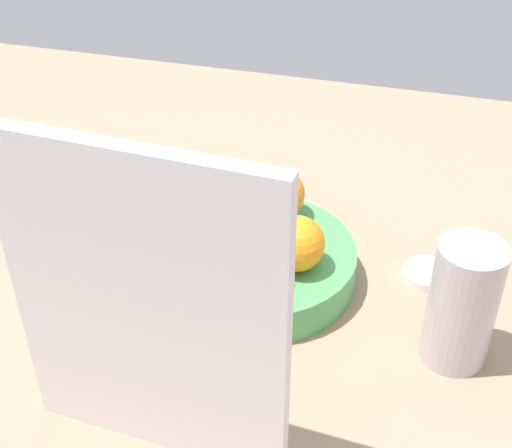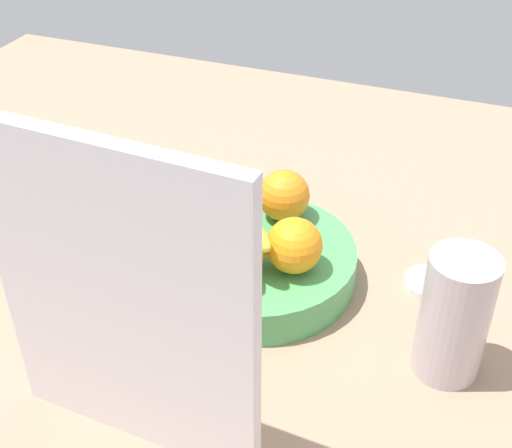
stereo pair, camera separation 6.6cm
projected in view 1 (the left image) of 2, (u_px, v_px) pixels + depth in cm
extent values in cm
cube|color=#9E7E65|center=(265.00, 292.00, 98.34)|extent=(180.00, 140.00, 3.00)
cylinder|color=#4CA05A|center=(256.00, 263.00, 97.09)|extent=(27.50, 27.50, 5.15)
sphere|color=orange|center=(279.00, 194.00, 99.86)|extent=(7.36, 7.36, 7.36)
sphere|color=orange|center=(215.00, 204.00, 97.75)|extent=(7.36, 7.36, 7.36)
sphere|color=orange|center=(242.00, 246.00, 89.88)|extent=(7.36, 7.36, 7.36)
sphere|color=orange|center=(297.00, 243.00, 90.31)|extent=(7.36, 7.36, 7.36)
ellipsoid|color=yellow|center=(231.00, 245.00, 92.90)|extent=(11.21, 16.99, 4.00)
ellipsoid|color=gold|center=(226.00, 234.00, 91.17)|extent=(14.52, 15.16, 4.00)
ellipsoid|color=yellow|center=(232.00, 218.00, 90.15)|extent=(16.34, 12.80, 4.00)
cube|color=white|center=(146.00, 315.00, 65.87)|extent=(28.06, 3.38, 36.00)
cylinder|color=#BCAEB8|center=(462.00, 304.00, 81.75)|extent=(8.02, 8.02, 16.35)
cylinder|color=silver|center=(427.00, 274.00, 98.20)|extent=(6.84, 6.84, 1.27)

